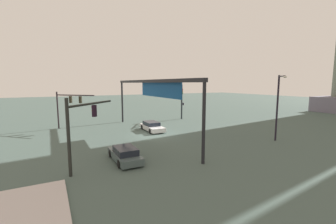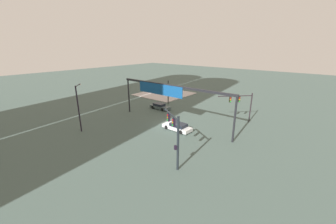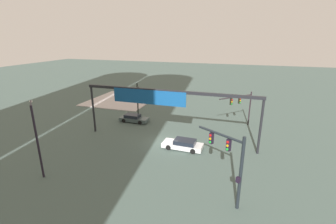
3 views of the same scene
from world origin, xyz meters
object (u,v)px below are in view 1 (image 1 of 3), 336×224
at_px(traffic_signal_cross_street, 68,103).
at_px(streetlamp_curved_arm, 278,103).
at_px(sedan_car_waiting_far, 152,126).
at_px(traffic_signal_opposite_side, 81,122).
at_px(sedan_car_approaching, 125,154).
at_px(traffic_signal_near_corner, 182,97).

bearing_deg(traffic_signal_cross_street, streetlamp_curved_arm, 2.00).
bearing_deg(sedan_car_waiting_far, traffic_signal_opposite_side, -43.34).
distance_m(streetlamp_curved_arm, sedan_car_approaching, 17.27).
relative_size(streetlamp_curved_arm, sedan_car_waiting_far, 1.48).
bearing_deg(sedan_car_approaching, sedan_car_waiting_far, -34.18).
relative_size(traffic_signal_near_corner, traffic_signal_cross_street, 1.18).
distance_m(traffic_signal_opposite_side, sedan_car_approaching, 4.52).
height_order(traffic_signal_near_corner, traffic_signal_cross_street, traffic_signal_near_corner).
relative_size(streetlamp_curved_arm, sedan_car_approaching, 1.59).
xyz_separation_m(traffic_signal_opposite_side, sedan_car_waiting_far, (-10.23, 10.24, -3.03)).
bearing_deg(traffic_signal_opposite_side, sedan_car_waiting_far, -1.28).
bearing_deg(sedan_car_waiting_far, sedan_car_approaching, -32.94).
xyz_separation_m(traffic_signal_near_corner, sedan_car_waiting_far, (5.95, -8.39, -3.49)).
height_order(streetlamp_curved_arm, sedan_car_waiting_far, streetlamp_curved_arm).
bearing_deg(traffic_signal_near_corner, sedan_car_approaching, -12.30).
relative_size(traffic_signal_near_corner, sedan_car_waiting_far, 1.25).
bearing_deg(traffic_signal_opposite_side, traffic_signal_near_corner, -5.28).
xyz_separation_m(traffic_signal_near_corner, traffic_signal_cross_street, (-0.33, -18.28, -0.35)).
xyz_separation_m(traffic_signal_near_corner, traffic_signal_opposite_side, (16.18, -18.63, -0.46)).
distance_m(streetlamp_curved_arm, sedan_car_waiting_far, 15.78).
bearing_deg(streetlamp_curved_arm, traffic_signal_near_corner, -132.67).
xyz_separation_m(traffic_signal_opposite_side, sedan_car_approaching, (-0.25, 3.35, -3.03)).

